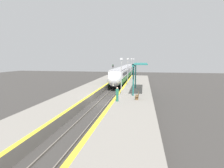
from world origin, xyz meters
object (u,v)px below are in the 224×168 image
Objects in this scene: train at (125,72)px; platform_bench at (138,96)px; lamppost_mid at (128,70)px; lamppost_near at (121,74)px; person_waiting at (117,94)px; railway_signal at (113,72)px; lamppost_far at (131,67)px; lamppost_farthest at (134,66)px.

train is 30.28× the size of platform_bench.
lamppost_near is at bearing -90.00° from lamppost_mid.
person_waiting is at bearing -89.59° from lamppost_near.
platform_bench is 0.28× the size of lamppost_mid.
lamppost_mid is at bearing 90.12° from person_waiting.
lamppost_near is (-0.03, 4.06, 2.11)m from person_waiting.
lamppost_mid is (2.42, -18.68, 1.79)m from train.
train is at bearing 74.29° from railway_signal.
platform_bench is 22.91m from lamppost_far.
railway_signal is at bearing 178.71° from lamppost_far.
train is 25.10× the size of person_waiting.
railway_signal is at bearing -115.63° from lamppost_farthest.
lamppost_near is (2.42, -28.79, 1.79)m from train.
lamppost_mid is at bearing 90.00° from lamppost_near.
person_waiting is at bearing -85.74° from train.
lamppost_farthest reaches higher than person_waiting.
lamppost_farthest is (-2.44, 32.74, 2.56)m from platform_bench.
platform_bench is at bearing -78.99° from lamppost_mid.
railway_signal is 0.90× the size of lamppost_farthest.
person_waiting is at bearing -145.64° from platform_bench.
lamppost_near is at bearing -76.72° from railway_signal.
lamppost_near is at bearing 135.30° from platform_bench.
lamppost_mid is 10.11m from lamppost_far.
lamppost_far is at bearing 90.00° from lamppost_mid.
lamppost_near is at bearing -90.00° from lamppost_farthest.
train is 18.92m from lamppost_mid.
lamppost_near is 1.00× the size of lamppost_far.
train is at bearing 94.26° from person_waiting.
platform_bench is at bearing -44.70° from lamppost_near.
lamppost_far is (2.42, -8.57, 1.79)m from train.
lamppost_near is at bearing 90.41° from person_waiting.
person_waiting is 0.33× the size of lamppost_far.
lamppost_mid is (4.80, -10.22, 1.19)m from railway_signal.
train is 9.09m from lamppost_far.
person_waiting is 4.57m from lamppost_near.
train is at bearing 94.80° from lamppost_near.
lamppost_mid reaches higher than railway_signal.
lamppost_mid is at bearing -90.00° from lamppost_far.
lamppost_farthest is at bearing 94.25° from platform_bench.
platform_bench is at bearing -83.86° from lamppost_far.
lamppost_mid is at bearing -82.62° from train.
railway_signal is at bearing 103.28° from lamppost_near.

